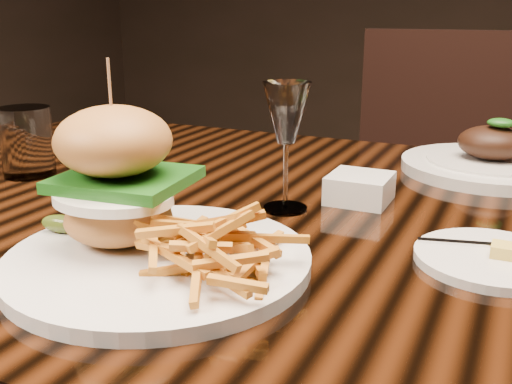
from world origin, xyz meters
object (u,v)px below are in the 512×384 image
at_px(dining_table, 341,269).
at_px(chair_far, 430,189).
at_px(wine_glass, 287,118).
at_px(far_dish, 490,162).
at_px(burger_plate, 148,217).

height_order(dining_table, chair_far, chair_far).
bearing_deg(wine_glass, chair_far, 86.65).
relative_size(dining_table, far_dish, 5.75).
relative_size(dining_table, wine_glass, 9.58).
bearing_deg(chair_far, dining_table, -86.87).
distance_m(wine_glass, far_dish, 0.40).
xyz_separation_m(wine_glass, far_dish, (0.23, 0.31, -0.10)).
height_order(dining_table, far_dish, far_dish).
xyz_separation_m(dining_table, burger_plate, (-0.14, -0.23, 0.13)).
height_order(burger_plate, chair_far, burger_plate).
bearing_deg(far_dish, burger_plate, -118.17).
height_order(wine_glass, chair_far, chair_far).
distance_m(burger_plate, far_dish, 0.61).
relative_size(burger_plate, chair_far, 0.33).
bearing_deg(burger_plate, far_dish, 68.46).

